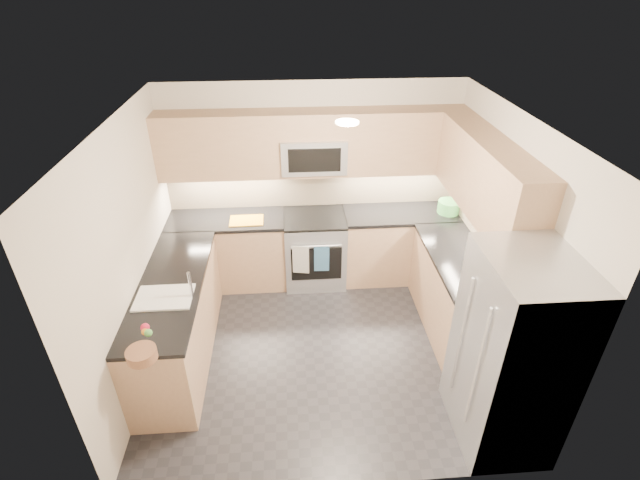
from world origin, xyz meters
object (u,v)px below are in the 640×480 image
Objects in this scene: gas_range at (315,249)px; utensil_bowl at (449,207)px; cutting_board at (247,220)px; fruit_basket at (142,355)px; refrigerator at (512,354)px; microwave at (313,154)px.

utensil_bowl is at bearing -0.68° from gas_range.
fruit_basket reaches higher than cutting_board.
cutting_board is 1.69× the size of fruit_basket.
gas_range is 1.77m from utensil_bowl.
gas_range is 0.51× the size of refrigerator.
microwave is 1.81m from utensil_bowl.
refrigerator is at bearing -59.12° from gas_range.
cutting_board is at bearing -175.80° from gas_range.
utensil_bowl is (1.67, -0.14, -0.68)m from microwave.
gas_range is 2.26× the size of cutting_board.
gas_range is at bearing 179.32° from utensil_bowl.
utensil_bowl reaches higher than gas_range.
utensil_bowl is (0.22, 2.41, 0.12)m from refrigerator.
fruit_basket is (-1.51, -2.29, 0.53)m from gas_range.
refrigerator is 2.96m from fruit_basket.
refrigerator reaches higher than utensil_bowl.
microwave is at bearing 90.00° from gas_range.
utensil_bowl reaches higher than fruit_basket.
refrigerator is at bearing -95.31° from utensil_bowl.
fruit_basket is (-3.18, -2.27, -0.03)m from utensil_bowl.
cutting_board is at bearing -167.36° from microwave.
gas_range is at bearing -90.00° from microwave.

